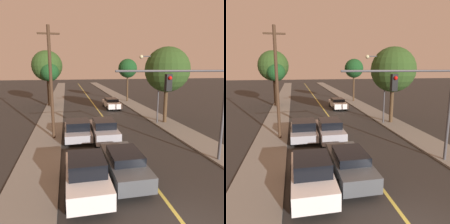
{
  "view_description": "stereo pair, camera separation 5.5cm",
  "coord_description": "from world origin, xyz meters",
  "views": [
    {
      "loc": [
        -3.96,
        -5.53,
        5.59
      ],
      "look_at": [
        0.0,
        13.61,
        1.6
      ],
      "focal_mm": 35.0,
      "sensor_mm": 36.0,
      "label": 1
    },
    {
      "loc": [
        -3.9,
        -5.54,
        5.59
      ],
      "look_at": [
        0.0,
        13.61,
        1.6
      ],
      "focal_mm": 35.0,
      "sensor_mm": 36.0,
      "label": 2
    }
  ],
  "objects": [
    {
      "name": "road_surface",
      "position": [
        0.0,
        36.0,
        0.01
      ],
      "size": [
        9.03,
        80.0,
        0.01
      ],
      "color": "#2D2B28",
      "rests_on": "ground"
    },
    {
      "name": "sidewalk_left",
      "position": [
        -5.77,
        36.0,
        0.06
      ],
      "size": [
        2.5,
        80.0,
        0.12
      ],
      "color": "gray",
      "rests_on": "ground"
    },
    {
      "name": "sidewalk_right",
      "position": [
        5.77,
        36.0,
        0.06
      ],
      "size": [
        2.5,
        80.0,
        0.12
      ],
      "color": "gray",
      "rests_on": "ground"
    },
    {
      "name": "car_near_lane_front",
      "position": [
        -1.26,
        4.51,
        0.82
      ],
      "size": [
        1.85,
        4.75,
        1.52
      ],
      "color": "#474C51",
      "rests_on": "ground"
    },
    {
      "name": "car_near_lane_second",
      "position": [
        -1.26,
        10.7,
        0.84
      ],
      "size": [
        1.9,
        4.75,
        1.66
      ],
      "color": "#A5A8B2",
      "rests_on": "ground"
    },
    {
      "name": "car_outer_lane_front",
      "position": [
        -3.25,
        3.58,
        0.89
      ],
      "size": [
        1.93,
        4.38,
        1.75
      ],
      "color": "white",
      "rests_on": "ground"
    },
    {
      "name": "car_outer_lane_second",
      "position": [
        -3.25,
        11.29,
        0.77
      ],
      "size": [
        2.11,
        4.32,
        1.53
      ],
      "color": "#A5A8B2",
      "rests_on": "ground"
    },
    {
      "name": "car_far_oncoming",
      "position": [
        2.03,
        23.76,
        0.74
      ],
      "size": [
        1.95,
        4.98,
        1.39
      ],
      "rotation": [
        0.0,
        0.0,
        3.14
      ],
      "color": "white",
      "rests_on": "ground"
    },
    {
      "name": "traffic_signal_mast",
      "position": [
        3.21,
        5.33,
        4.02
      ],
      "size": [
        6.55,
        0.42,
        5.55
      ],
      "color": "#47474C",
      "rests_on": "ground"
    },
    {
      "name": "streetlamp_right",
      "position": [
        4.34,
        14.57,
        4.46
      ],
      "size": [
        2.1,
        0.36,
        6.66
      ],
      "color": "#47474C",
      "rests_on": "ground"
    },
    {
      "name": "utility_pole_left",
      "position": [
        -5.12,
        11.63,
        4.53
      ],
      "size": [
        1.6,
        0.24,
        8.49
      ],
      "color": "#422D1E",
      "rests_on": "ground"
    },
    {
      "name": "tree_left_near",
      "position": [
        -6.19,
        26.24,
        4.87
      ],
      "size": [
        2.52,
        2.52,
        6.11
      ],
      "color": "#4C3823",
      "rests_on": "ground"
    },
    {
      "name": "tree_left_far",
      "position": [
        -6.63,
        27.73,
        5.82
      ],
      "size": [
        4.34,
        4.34,
        7.89
      ],
      "color": "#3D2B1C",
      "rests_on": "ground"
    },
    {
      "name": "tree_right_near",
      "position": [
        5.71,
        14.63,
        5.38
      ],
      "size": [
        4.38,
        4.38,
        7.47
      ],
      "color": "#4C3823",
      "rests_on": "ground"
    },
    {
      "name": "tree_right_far",
      "position": [
        5.85,
        29.33,
        5.43
      ],
      "size": [
        3.04,
        3.04,
        6.87
      ],
      "color": "#4C3823",
      "rests_on": "ground"
    }
  ]
}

